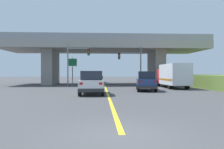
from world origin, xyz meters
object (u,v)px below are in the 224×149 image
object	(u,v)px
suv_lead	(92,83)
traffic_signal_farside	(75,59)
highway_sign	(72,65)
box_truck	(172,75)
sedan_oncoming	(98,77)
suv_crossing	(146,81)
traffic_signal_nearside	(133,61)

from	to	relation	value
suv_lead	traffic_signal_farside	distance (m)	12.12
traffic_signal_farside	highway_sign	distance (m)	3.15
box_truck	sedan_oncoming	distance (m)	19.25
suv_crossing	traffic_signal_nearside	size ratio (longest dim) A/B	0.87
sedan_oncoming	suv_lead	bearing A→B (deg)	-90.57
suv_lead	highway_sign	distance (m)	14.98
box_truck	suv_lead	bearing A→B (deg)	-142.24
suv_lead	sedan_oncoming	xyz separation A→B (m)	(0.24, 24.27, 0.00)
traffic_signal_farside	suv_crossing	bearing A→B (deg)	-43.59
box_truck	traffic_signal_farside	distance (m)	13.33
suv_crossing	traffic_signal_farside	world-z (taller)	traffic_signal_farside
traffic_signal_nearside	traffic_signal_farside	world-z (taller)	traffic_signal_farside
sedan_oncoming	highway_sign	size ratio (longest dim) A/B	1.14
box_truck	traffic_signal_nearside	world-z (taller)	traffic_signal_nearside
suv_crossing	box_truck	xyz separation A→B (m)	(4.21, 4.01, 0.56)
suv_crossing	traffic_signal_nearside	bearing A→B (deg)	98.74
suv_lead	suv_crossing	xyz separation A→B (m)	(5.50, 3.51, -0.00)
box_truck	sedan_oncoming	bearing A→B (deg)	119.50
traffic_signal_nearside	highway_sign	world-z (taller)	traffic_signal_nearside
traffic_signal_nearside	box_truck	bearing A→B (deg)	-45.36
suv_lead	sedan_oncoming	distance (m)	24.27
suv_crossing	box_truck	size ratio (longest dim) A/B	0.67
traffic_signal_nearside	highway_sign	xyz separation A→B (m)	(-8.99, 2.54, -0.47)
traffic_signal_nearside	highway_sign	size ratio (longest dim) A/B	1.33
suv_lead	traffic_signal_farside	xyz separation A→B (m)	(-2.82, 11.44, 2.82)
sedan_oncoming	highway_sign	distance (m)	10.77
traffic_signal_farside	sedan_oncoming	bearing A→B (deg)	76.55
traffic_signal_farside	suv_lead	bearing A→B (deg)	-76.13
sedan_oncoming	traffic_signal_farside	bearing A→B (deg)	-103.45
suv_lead	traffic_signal_nearside	world-z (taller)	traffic_signal_nearside
traffic_signal_nearside	sedan_oncoming	bearing A→B (deg)	112.69
suv_crossing	highway_sign	world-z (taller)	highway_sign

